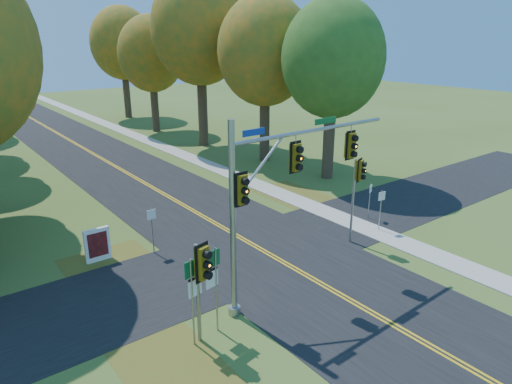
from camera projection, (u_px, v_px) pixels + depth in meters
ground at (288, 265)px, 21.07m from camera, size 160.00×160.00×0.00m
road_main at (288, 265)px, 21.06m from camera, size 8.00×160.00×0.02m
road_cross at (261, 250)px, 22.57m from camera, size 60.00×6.00×0.02m
centerline_left at (286, 265)px, 21.00m from camera, size 0.10×160.00×0.01m
centerline_right at (289, 264)px, 21.12m from camera, size 0.10×160.00×0.01m
sidewalk_east at (374, 231)px, 24.62m from camera, size 1.60×160.00×0.06m
leaf_patch_w_near at (119, 273)px, 20.34m from camera, size 4.00×6.00×0.00m
leaf_patch_e at (306, 200)px, 29.49m from camera, size 3.50×8.00×0.00m
leaf_patch_w_far at (172, 368)px, 14.50m from camera, size 3.00×5.00×0.00m
tree_e_a at (333, 59)px, 31.56m from camera, size 7.20×7.20×12.73m
tree_e_b at (265, 51)px, 36.21m from camera, size 7.60×7.60×13.33m
tree_e_c at (200, 29)px, 41.12m from camera, size 8.80×8.80×15.79m
tree_e_d at (151, 54)px, 48.45m from camera, size 7.00×7.00×12.32m
tree_e_e at (123, 44)px, 56.89m from camera, size 7.80×7.80×13.74m
traffic_mast at (277, 185)px, 16.98m from camera, size 8.20×0.82×7.43m
east_signal_pole at (358, 180)px, 22.26m from camera, size 0.50×0.60×4.47m
ped_signal_pole at (202, 270)px, 14.82m from camera, size 0.58×0.69×3.76m
route_sign_cluster at (204, 279)px, 15.30m from camera, size 1.50×0.33×3.26m
info_kiosk at (97, 245)px, 21.23m from camera, size 1.18×0.19×1.63m
reg_sign_e_north at (370, 195)px, 26.04m from camera, size 0.38×0.19×2.10m
reg_sign_e_south at (381, 203)px, 24.32m from camera, size 0.44×0.11×2.31m
reg_sign_w at (152, 223)px, 21.72m from camera, size 0.45×0.07×2.34m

